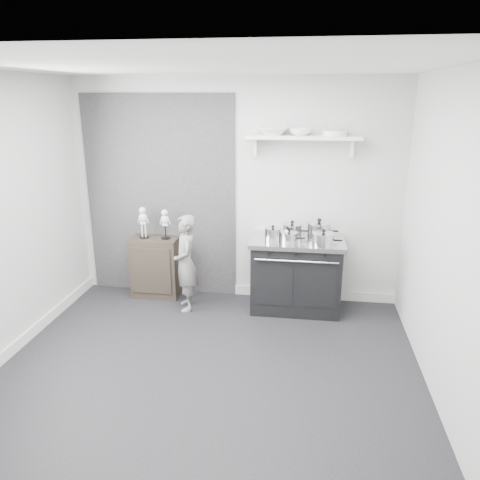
% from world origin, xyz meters
% --- Properties ---
extents(ground, '(4.00, 4.00, 0.00)m').
position_xyz_m(ground, '(0.00, 0.00, 0.00)').
color(ground, black).
rests_on(ground, ground).
extents(room_shell, '(4.02, 3.62, 2.71)m').
position_xyz_m(room_shell, '(-0.09, 0.15, 1.64)').
color(room_shell, '#BBBBB8').
rests_on(room_shell, ground).
extents(wall_shelf, '(1.30, 0.26, 0.24)m').
position_xyz_m(wall_shelf, '(0.80, 1.68, 2.01)').
color(wall_shelf, white).
rests_on(wall_shelf, room_shell).
extents(stove, '(1.09, 0.68, 0.88)m').
position_xyz_m(stove, '(0.78, 1.48, 0.44)').
color(stove, black).
rests_on(stove, ground).
extents(side_cabinet, '(0.59, 0.34, 0.77)m').
position_xyz_m(side_cabinet, '(-1.00, 1.61, 0.38)').
color(side_cabinet, black).
rests_on(side_cabinet, ground).
extents(child, '(0.41, 0.49, 1.16)m').
position_xyz_m(child, '(-0.52, 1.28, 0.58)').
color(child, slate).
rests_on(child, ground).
extents(pot_front_left, '(0.28, 0.19, 0.18)m').
position_xyz_m(pot_front_left, '(0.50, 1.38, 0.95)').
color(pot_front_left, silver).
rests_on(pot_front_left, stove).
extents(pot_back_left, '(0.33, 0.24, 0.19)m').
position_xyz_m(pot_back_left, '(0.71, 1.59, 0.95)').
color(pot_back_left, silver).
rests_on(pot_back_left, stove).
extents(pot_back_right, '(0.36, 0.28, 0.24)m').
position_xyz_m(pot_back_right, '(1.02, 1.57, 0.97)').
color(pot_back_right, silver).
rests_on(pot_back_right, stove).
extents(pot_front_right, '(0.34, 0.25, 0.19)m').
position_xyz_m(pot_front_right, '(1.06, 1.27, 0.95)').
color(pot_front_right, silver).
rests_on(pot_front_right, stove).
extents(pot_front_center, '(0.28, 0.19, 0.15)m').
position_xyz_m(pot_front_center, '(0.68, 1.34, 0.94)').
color(pot_front_center, silver).
rests_on(pot_front_center, stove).
extents(skeleton_full, '(0.13, 0.08, 0.45)m').
position_xyz_m(skeleton_full, '(-1.13, 1.61, 0.99)').
color(skeleton_full, beige).
rests_on(skeleton_full, side_cabinet).
extents(skeleton_torso, '(0.12, 0.08, 0.43)m').
position_xyz_m(skeleton_torso, '(-0.85, 1.61, 0.98)').
color(skeleton_torso, beige).
rests_on(skeleton_torso, side_cabinet).
extents(bowl_large, '(0.34, 0.34, 0.08)m').
position_xyz_m(bowl_large, '(0.45, 1.67, 2.08)').
color(bowl_large, white).
rests_on(bowl_large, wall_shelf).
extents(bowl_small, '(0.25, 0.25, 0.08)m').
position_xyz_m(bowl_small, '(0.76, 1.67, 2.08)').
color(bowl_small, white).
rests_on(bowl_small, wall_shelf).
extents(plate_stack, '(0.27, 0.27, 0.06)m').
position_xyz_m(plate_stack, '(1.14, 1.67, 2.07)').
color(plate_stack, white).
rests_on(plate_stack, wall_shelf).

